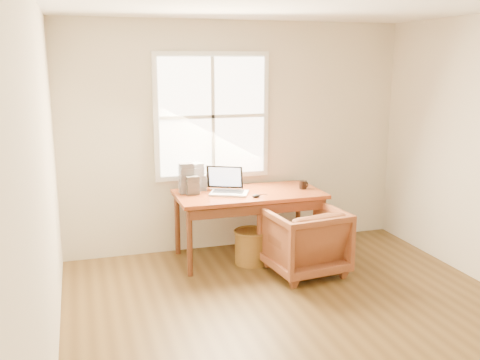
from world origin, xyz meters
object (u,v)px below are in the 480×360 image
(laptop, at_px, (229,182))
(desk, at_px, (249,194))
(coffee_mug, at_px, (303,185))
(cd_stack_a, at_px, (195,177))
(wicker_stool, at_px, (251,247))
(armchair, at_px, (304,240))

(laptop, bearing_deg, desk, 29.37)
(coffee_mug, distance_m, cd_stack_a, 1.21)
(wicker_stool, bearing_deg, cd_stack_a, 140.99)
(desk, height_order, armchair, desk)
(armchair, bearing_deg, desk, -61.81)
(desk, height_order, coffee_mug, coffee_mug)
(coffee_mug, relative_size, cd_stack_a, 0.30)
(laptop, height_order, coffee_mug, laptop)
(armchair, bearing_deg, cd_stack_a, -47.44)
(wicker_stool, bearing_deg, desk, 81.31)
(desk, height_order, wicker_stool, desk)
(desk, bearing_deg, coffee_mug, -2.40)
(desk, xyz_separation_m, coffee_mug, (0.63, -0.03, 0.07))
(coffee_mug, xyz_separation_m, cd_stack_a, (-1.18, 0.26, 0.11))
(armchair, relative_size, coffee_mug, 8.19)
(armchair, height_order, coffee_mug, coffee_mug)
(armchair, xyz_separation_m, coffee_mug, (0.22, 0.56, 0.45))
(armchair, height_order, cd_stack_a, cd_stack_a)
(armchair, xyz_separation_m, cd_stack_a, (-0.96, 0.83, 0.56))
(armchair, bearing_deg, laptop, -48.41)
(laptop, bearing_deg, coffee_mug, 24.39)
(wicker_stool, bearing_deg, armchair, -42.96)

